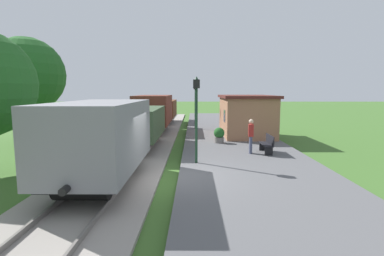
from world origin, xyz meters
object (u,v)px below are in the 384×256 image
bench_near_hut (267,144)px  lamp_post_near (196,104)px  lamp_post_far (195,97)px  freight_train (146,118)px  station_hut (246,115)px  bench_down_platform (235,121)px  tree_trackside_far (27,75)px  person_waiting (251,135)px  potted_planter (219,135)px

bench_near_hut → lamp_post_near: (-3.57, -2.03, 2.08)m
lamp_post_near → lamp_post_far: size_ratio=1.00×
freight_train → lamp_post_near: 7.72m
freight_train → lamp_post_near: lamp_post_near is taller
station_hut → lamp_post_near: (-3.53, -8.14, 1.15)m
bench_down_platform → lamp_post_near: bearing=-104.8°
station_hut → lamp_post_near: bearing=-113.4°
tree_trackside_far → person_waiting: bearing=-16.7°
bench_near_hut → person_waiting: person_waiting is taller
freight_train → person_waiting: bearing=-39.7°
freight_train → station_hut: size_ratio=4.48×
freight_train → bench_near_hut: 8.42m
potted_planter → lamp_post_near: size_ratio=0.25×
freight_train → potted_planter: size_ratio=28.38×
freight_train → tree_trackside_far: (-7.15, -1.03, 2.76)m
bench_near_hut → lamp_post_near: lamp_post_near is taller
potted_planter → lamp_post_far: lamp_post_far is taller
person_waiting → lamp_post_near: bearing=42.4°
lamp_post_near → tree_trackside_far: bearing=150.7°
freight_train → bench_down_platform: size_ratio=17.33×
freight_train → station_hut: bearing=10.5°
bench_near_hut → lamp_post_near: bearing=-150.3°
bench_near_hut → tree_trackside_far: tree_trackside_far is taller
lamp_post_far → tree_trackside_far: tree_trackside_far is taller
person_waiting → station_hut: bearing=-90.5°
bench_near_hut → lamp_post_far: lamp_post_far is taller
tree_trackside_far → lamp_post_near: bearing=-29.3°
bench_near_hut → bench_down_platform: same height
person_waiting → potted_planter: (-1.31, 3.01, -0.46)m
station_hut → lamp_post_far: lamp_post_far is taller
bench_near_hut → bench_down_platform: bearing=90.0°
bench_near_hut → tree_trackside_far: 14.94m
bench_down_platform → person_waiting: person_waiting is taller
freight_train → lamp_post_near: bearing=-64.6°
station_hut → lamp_post_near: size_ratio=1.57×
tree_trackside_far → freight_train: bearing=8.2°
tree_trackside_far → bench_near_hut: bearing=-15.3°
bench_down_platform → tree_trackside_far: bearing=-151.4°
station_hut → potted_planter: (-2.13, -3.21, -0.93)m
person_waiting → lamp_post_near: (-2.71, -1.92, 1.62)m
potted_planter → lamp_post_far: size_ratio=0.25×
lamp_post_near → bench_down_platform: bearing=75.2°
bench_down_platform → potted_planter: bearing=-104.2°
lamp_post_near → lamp_post_far: (0.00, 11.50, 0.00)m
bench_near_hut → tree_trackside_far: (-13.99, 3.82, 3.59)m
freight_train → potted_planter: freight_train is taller
bench_down_platform → lamp_post_near: (-3.57, -13.47, 2.08)m
station_hut → bench_down_platform: (0.04, 5.33, -0.93)m
person_waiting → potted_planter: person_waiting is taller
freight_train → lamp_post_far: bearing=54.7°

